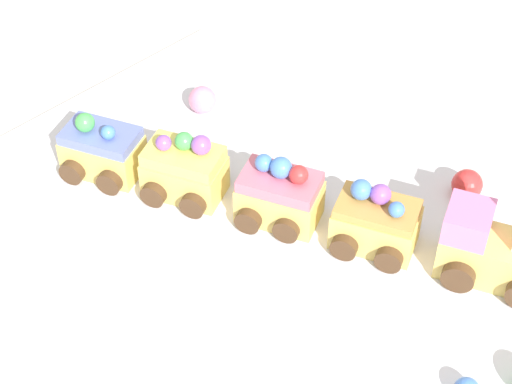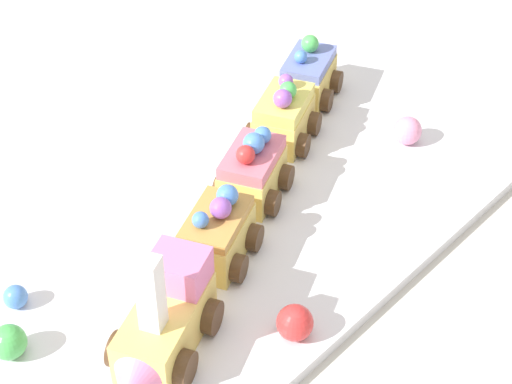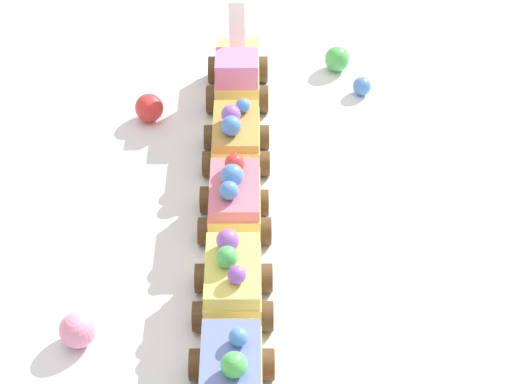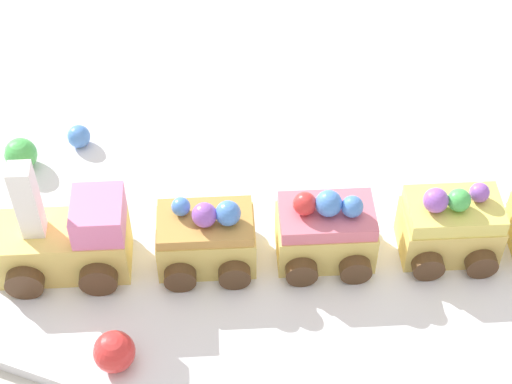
# 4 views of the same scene
# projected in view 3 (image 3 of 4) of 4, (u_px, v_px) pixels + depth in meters

# --- Properties ---
(ground_plane) EXTENTS (10.00, 10.00, 0.00)m
(ground_plane) POSITION_uv_depth(u_px,v_px,m) (234.00, 212.00, 0.85)
(ground_plane) COLOR beige
(display_board) EXTENTS (0.66, 0.34, 0.01)m
(display_board) POSITION_uv_depth(u_px,v_px,m) (234.00, 208.00, 0.85)
(display_board) COLOR white
(display_board) RESTS_ON ground_plane
(cake_train_locomotive) EXTENTS (0.14, 0.10, 0.11)m
(cake_train_locomotive) POSITION_uv_depth(u_px,v_px,m) (238.00, 71.00, 0.96)
(cake_train_locomotive) COLOR #EACC66
(cake_train_locomotive) RESTS_ON display_board
(cake_car_caramel) EXTENTS (0.09, 0.09, 0.07)m
(cake_car_caramel) POSITION_uv_depth(u_px,v_px,m) (236.00, 141.00, 0.87)
(cake_car_caramel) COLOR #EACC66
(cake_car_caramel) RESTS_ON display_board
(cake_car_strawberry) EXTENTS (0.09, 0.09, 0.07)m
(cake_car_strawberry) POSITION_uv_depth(u_px,v_px,m) (235.00, 204.00, 0.80)
(cake_car_strawberry) COLOR #EACC66
(cake_car_strawberry) RESTS_ON display_board
(cake_car_lemon) EXTENTS (0.09, 0.09, 0.07)m
(cake_car_lemon) POSITION_uv_depth(u_px,v_px,m) (233.00, 285.00, 0.73)
(cake_car_lemon) COLOR #EACC66
(cake_car_lemon) RESTS_ON display_board
(cake_car_blueberry) EXTENTS (0.09, 0.09, 0.07)m
(cake_car_blueberry) POSITION_uv_depth(u_px,v_px,m) (231.00, 378.00, 0.66)
(cake_car_blueberry) COLOR #EACC66
(cake_car_blueberry) RESTS_ON display_board
(gumball_blue) EXTENTS (0.02, 0.02, 0.02)m
(gumball_blue) POSITION_uv_depth(u_px,v_px,m) (362.00, 86.00, 0.97)
(gumball_blue) COLOR #4C84E0
(gumball_blue) RESTS_ON display_board
(gumball_pink) EXTENTS (0.03, 0.03, 0.03)m
(gumball_pink) POSITION_uv_depth(u_px,v_px,m) (78.00, 330.00, 0.71)
(gumball_pink) COLOR pink
(gumball_pink) RESTS_ON display_board
(gumball_green) EXTENTS (0.03, 0.03, 0.03)m
(gumball_green) POSITION_uv_depth(u_px,v_px,m) (337.00, 59.00, 1.00)
(gumball_green) COLOR #4CBC56
(gumball_green) RESTS_ON display_board
(gumball_red) EXTENTS (0.03, 0.03, 0.03)m
(gumball_red) POSITION_uv_depth(u_px,v_px,m) (149.00, 108.00, 0.93)
(gumball_red) COLOR red
(gumball_red) RESTS_ON display_board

